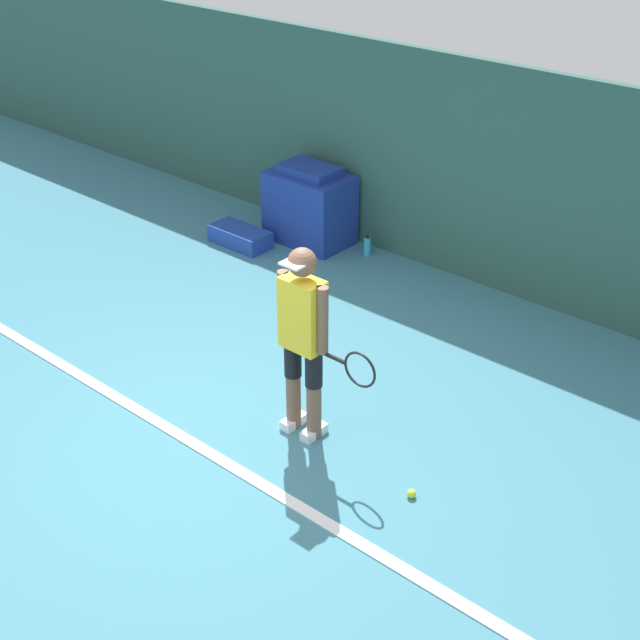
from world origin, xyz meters
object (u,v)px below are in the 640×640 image
object	(u,v)px
tennis_player	(304,335)
tennis_ball	(412,493)
equipment_bag	(240,237)
water_bottle	(367,246)
covered_chair	(310,206)

from	to	relation	value
tennis_player	tennis_ball	world-z (taller)	tennis_player
equipment_bag	water_bottle	bearing A→B (deg)	30.61
water_bottle	tennis_ball	bearing A→B (deg)	-47.23
tennis_ball	covered_chair	distance (m)	4.58
tennis_player	equipment_bag	distance (m)	3.74
tennis_player	water_bottle	world-z (taller)	tennis_player
water_bottle	tennis_player	bearing A→B (deg)	-60.38
tennis_player	water_bottle	bearing A→B (deg)	119.83
tennis_ball	tennis_player	bearing A→B (deg)	175.66
tennis_ball	water_bottle	bearing A→B (deg)	132.77
tennis_ball	equipment_bag	bearing A→B (deg)	150.86
tennis_ball	equipment_bag	distance (m)	4.65
tennis_ball	covered_chair	xyz separation A→B (m)	(-3.53, 2.88, 0.40)
tennis_player	covered_chair	bearing A→B (deg)	130.97
covered_chair	water_bottle	distance (m)	0.82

